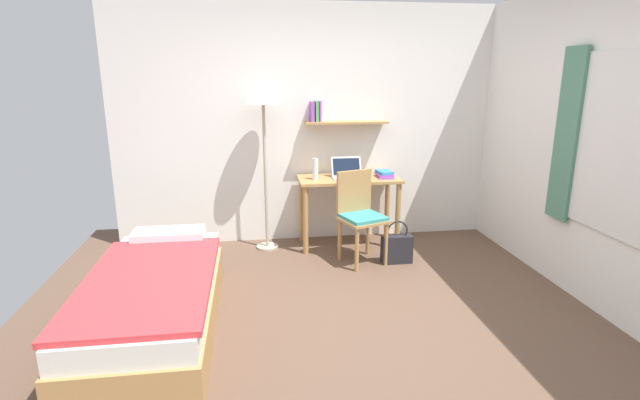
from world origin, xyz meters
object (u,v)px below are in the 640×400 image
desk (349,191)px  desk_chair (360,213)px  standing_lamp (263,104)px  book_stack (384,174)px  laptop (347,172)px  water_bottle (315,169)px  handbag (397,248)px  bed (155,301)px

desk → desk_chair: size_ratio=1.19×
standing_lamp → book_stack: bearing=-2.1°
laptop → water_bottle: water_bottle is taller
laptop → desk: bearing=-55.9°
handbag → laptop: bearing=122.9°
laptop → water_bottle: size_ratio=1.47×
desk → desk_chair: 0.49m
laptop → book_stack: (0.41, -0.06, -0.02)m
water_bottle → handbag: size_ratio=0.51×
book_stack → bed: bearing=-143.9°
bed → standing_lamp: standing_lamp is taller
desk → laptop: size_ratio=3.29×
bed → laptop: laptop is taller
desk → standing_lamp: bearing=178.8°
bed → book_stack: bearing=36.1°
standing_lamp → book_stack: (1.29, -0.05, -0.76)m
standing_lamp → water_bottle: size_ratio=7.87×
desk_chair → desk: bearing=92.4°
desk_chair → book_stack: desk_chair is taller
handbag → book_stack: bearing=89.4°
standing_lamp → handbag: 2.00m
water_bottle → handbag: bearing=-36.4°
water_bottle → handbag: (0.76, -0.56, -0.73)m
bed → standing_lamp: size_ratio=1.08×
water_bottle → handbag: water_bottle is taller
book_stack → handbag: bearing=-90.6°
bed → desk: size_ratio=1.76×
book_stack → handbag: 0.86m
standing_lamp → desk_chair: bearing=-28.3°
standing_lamp → handbag: (1.28, -0.61, -1.40)m
laptop → handbag: size_ratio=0.75×
bed → standing_lamp: (0.88, 1.63, 1.32)m
desk → standing_lamp: size_ratio=0.61×
laptop → bed: bearing=-137.1°
water_bottle → book_stack: water_bottle is taller
laptop → handbag: 0.99m
desk_chair → standing_lamp: bearing=151.7°
laptop → handbag: bearing=-57.1°
desk → handbag: bearing=-57.1°
standing_lamp → laptop: size_ratio=5.35×
laptop → book_stack: bearing=-7.7°
water_bottle → book_stack: 0.77m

